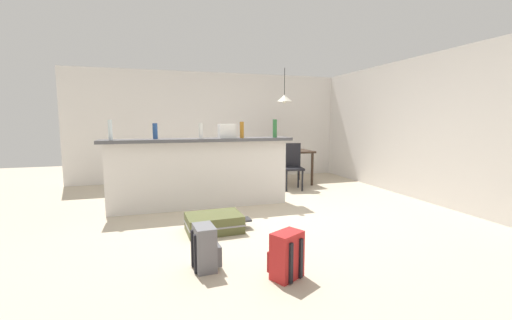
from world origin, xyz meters
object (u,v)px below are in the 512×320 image
bottle_green (275,128)px  backpack_red (286,256)px  pendant_lamp (284,98)px  backpack_grey (205,248)px  grocery_bag (227,131)px  bottle_blue (155,131)px  dining_chair_near_partition (292,164)px  bottle_clear (110,130)px  bottle_amber (242,130)px  dining_table (285,155)px  bottle_white (201,131)px  suitcase_flat_olive (214,223)px

bottle_green → backpack_red: 2.79m
pendant_lamp → backpack_grey: pendant_lamp is taller
grocery_bag → bottle_blue: bearing=176.4°
dining_chair_near_partition → backpack_grey: 3.81m
bottle_clear → bottle_amber: bearing=-0.9°
bottle_green → pendant_lamp: bearing=62.9°
backpack_grey → backpack_red: same height
dining_table → pendant_lamp: (-0.03, 0.01, 1.22)m
bottle_blue → dining_table: (2.70, 1.37, -0.59)m
bottle_amber → backpack_grey: size_ratio=0.62×
dining_table → backpack_grey: dining_table is taller
bottle_clear → backpack_red: size_ratio=0.69×
bottle_white → bottle_green: bottle_green is taller
bottle_clear → backpack_red: 3.18m
bottle_white → bottle_green: 1.21m
bottle_white → pendant_lamp: (2.01, 1.55, 0.63)m
bottle_blue → bottle_white: bearing=-14.2°
bottle_white → backpack_grey: bottle_white is taller
suitcase_flat_olive → pendant_lamp: bearing=52.6°
bottle_blue → dining_table: bearing=26.8°
bottle_white → pendant_lamp: pendant_lamp is taller
suitcase_flat_olive → bottle_clear: bearing=139.7°
bottle_blue → bottle_white: 0.69m
bottle_clear → bottle_amber: bottle_clear is taller
bottle_white → bottle_amber: (0.65, -0.02, 0.01)m
bottle_amber → dining_chair_near_partition: (1.31, 1.01, -0.73)m
bottle_white → grocery_bag: size_ratio=0.91×
suitcase_flat_olive → grocery_bag: bearing=70.2°
bottle_green → backpack_grey: bearing=-125.2°
dining_table → suitcase_flat_olive: (-2.03, -2.61, -0.54)m
bottle_amber → dining_table: bottle_amber is taller
pendant_lamp → backpack_red: 4.64m
suitcase_flat_olive → bottle_amber: bearing=58.7°
bottle_white → backpack_grey: size_ratio=0.56×
bottle_green → grocery_bag: bearing=171.4°
bottle_amber → backpack_grey: bottle_amber is taller
bottle_amber → suitcase_flat_olive: 1.68m
suitcase_flat_olive → backpack_red: 1.46m
backpack_grey → bottle_amber: bearing=66.4°
bottle_amber → pendant_lamp: size_ratio=0.34×
bottle_amber → grocery_bag: bottle_amber is taller
bottle_green → pendant_lamp: (0.80, 1.57, 0.60)m
bottle_white → dining_table: (2.03, 1.54, -0.59)m
dining_chair_near_partition → suitcase_flat_olive: dining_chair_near_partition is taller
pendant_lamp → backpack_red: (-1.60, -4.02, -1.66)m
pendant_lamp → suitcase_flat_olive: bearing=-127.4°
dining_chair_near_partition → backpack_grey: size_ratio=2.21×
suitcase_flat_olive → backpack_grey: backpack_grey is taller
bottle_amber → dining_chair_near_partition: bearing=37.6°
bottle_clear → backpack_red: bearing=-55.9°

